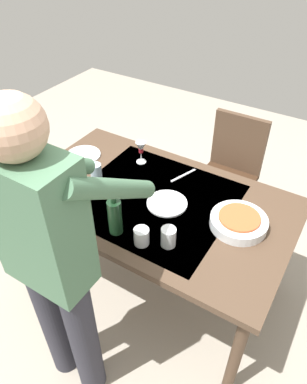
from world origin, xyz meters
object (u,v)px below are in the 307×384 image
(water_cup_near_left, at_px, (96,172))
(chair_near, at_px, (231,167))
(dining_table, at_px, (154,208))
(wine_bottle, at_px, (115,216))
(water_cup_far_left, at_px, (142,236))
(person_server, at_px, (53,258))
(wine_glass_left, at_px, (141,149))
(serving_bowl_pasta, at_px, (239,221))
(dinner_plate_far, at_px, (167,203))
(dinner_plate_near, at_px, (83,155))
(water_cup_near_right, at_px, (168,237))
(side_bowl_salad, at_px, (40,179))

(water_cup_near_left, bearing_deg, chair_near, -122.69)
(dining_table, relative_size, wine_bottle, 5.36)
(water_cup_far_left, bearing_deg, wine_bottle, 0.24)
(person_server, height_order, wine_glass_left, person_server)
(chair_near, xyz_separation_m, water_cup_far_left, (0.03, 1.18, 0.28))
(chair_near, distance_m, serving_bowl_pasta, 0.92)
(dinner_plate_far, bearing_deg, person_server, 80.45)
(water_cup_far_left, distance_m, dinner_plate_near, 0.89)
(wine_glass_left, distance_m, water_cup_near_left, 0.33)
(wine_glass_left, bearing_deg, water_cup_near_right, 133.63)
(wine_glass_left, distance_m, side_bowl_salad, 0.65)
(water_cup_near_left, height_order, water_cup_far_left, water_cup_near_left)
(person_server, bearing_deg, water_cup_far_left, -111.46)
(water_cup_near_right, bearing_deg, side_bowl_salad, -1.49)
(water_cup_far_left, relative_size, dinner_plate_near, 0.40)
(dinner_plate_near, bearing_deg, serving_bowl_pasta, 175.60)
(dining_table, relative_size, water_cup_near_left, 15.42)
(wine_bottle, bearing_deg, dinner_plate_near, -36.88)
(wine_glass_left, xyz_separation_m, dinner_plate_near, (0.37, 0.14, -0.10))
(water_cup_far_left, height_order, side_bowl_salad, water_cup_far_left)
(chair_near, bearing_deg, water_cup_far_left, 88.43)
(person_server, height_order, side_bowl_salad, person_server)
(water_cup_near_left, xyz_separation_m, water_cup_near_right, (-0.65, 0.24, 0.00))
(wine_bottle, relative_size, side_bowl_salad, 1.64)
(water_cup_near_right, xyz_separation_m, side_bowl_salad, (0.90, -0.02, -0.02))
(chair_near, relative_size, person_server, 0.54)
(dining_table, bearing_deg, chair_near, -100.64)
(dining_table, relative_size, serving_bowl_pasta, 5.29)
(wine_glass_left, relative_size, dinner_plate_far, 0.66)
(water_cup_near_left, xyz_separation_m, water_cup_far_left, (-0.53, 0.30, -0.01))
(chair_near, bearing_deg, dinner_plate_near, 42.29)
(dining_table, height_order, wine_bottle, wine_bottle)
(dinner_plate_near, bearing_deg, water_cup_far_left, 149.25)
(chair_near, distance_m, wine_glass_left, 0.80)
(wine_bottle, distance_m, water_cup_near_right, 0.29)
(side_bowl_salad, bearing_deg, person_server, 141.38)
(person_server, height_order, water_cup_near_left, person_server)
(water_cup_far_left, bearing_deg, water_cup_near_right, -152.66)
(person_server, bearing_deg, dinner_plate_far, -99.55)
(wine_bottle, distance_m, water_cup_far_left, 0.17)
(person_server, height_order, water_cup_near_right, person_server)
(chair_near, height_order, dinner_plate_near, chair_near)
(side_bowl_salad, bearing_deg, wine_bottle, 172.27)
(dining_table, xyz_separation_m, water_cup_near_right, (-0.25, 0.26, 0.13))
(water_cup_near_right, relative_size, dinner_plate_far, 0.46)
(dining_table, bearing_deg, water_cup_far_left, 111.75)
(person_server, relative_size, wine_glass_left, 11.19)
(water_cup_near_right, xyz_separation_m, water_cup_far_left, (0.12, 0.06, -0.01))
(wine_bottle, bearing_deg, dining_table, -95.08)
(wine_glass_left, bearing_deg, wine_bottle, 111.43)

